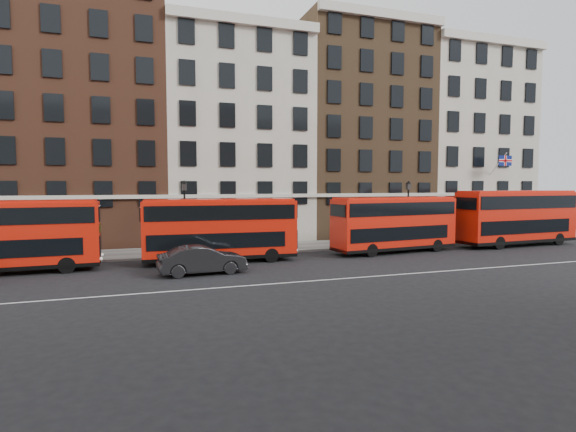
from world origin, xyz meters
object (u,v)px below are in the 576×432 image
object	(u,v)px
bus_c	(394,223)
car_front	(202,260)
bus_b	(220,228)
bus_a	(4,235)
bus_d	(516,216)
traffic_light	(524,214)

from	to	relation	value
bus_c	car_front	size ratio (longest dim) A/B	2.04
bus_b	car_front	xyz separation A→B (m)	(-1.68, -3.67, -1.43)
bus_c	car_front	distance (m)	15.46
bus_a	car_front	size ratio (longest dim) A/B	2.03
bus_c	bus_d	distance (m)	11.80
bus_d	bus_c	bearing A→B (deg)	176.86
traffic_light	bus_c	bearing A→B (deg)	-168.97
bus_a	bus_b	xyz separation A→B (m)	(12.43, 0.00, -0.02)
bus_c	traffic_light	world-z (taller)	bus_c
traffic_light	bus_a	bearing A→B (deg)	-175.75
bus_d	traffic_light	size ratio (longest dim) A/B	3.42
bus_b	traffic_light	world-z (taller)	bus_b
bus_b	bus_d	bearing A→B (deg)	2.78
bus_b	car_front	world-z (taller)	bus_b
car_front	bus_c	bearing A→B (deg)	-80.37
bus_c	traffic_light	xyz separation A→B (m)	(15.88, 3.09, 0.19)
bus_a	bus_b	world-z (taller)	bus_a
bus_d	car_front	size ratio (longest dim) A/B	2.24
bus_c	traffic_light	distance (m)	16.18
bus_b	car_front	size ratio (longest dim) A/B	2.02
bus_d	car_front	world-z (taller)	bus_d
traffic_light	bus_b	bearing A→B (deg)	-173.95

